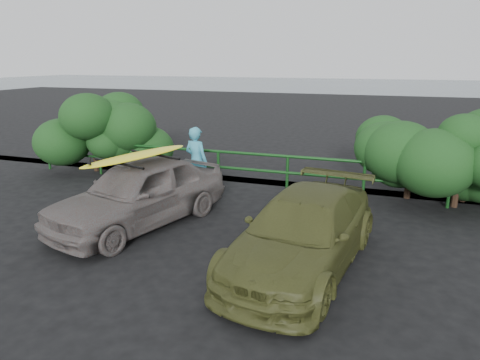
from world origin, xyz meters
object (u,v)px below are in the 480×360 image
at_px(guardrail, 252,171).
at_px(sedan, 140,193).
at_px(olive_vehicle, 303,232).
at_px(man, 196,162).
at_px(surfboard, 137,156).

bearing_deg(guardrail, sedan, -114.42).
bearing_deg(guardrail, olive_vehicle, -61.96).
distance_m(sedan, olive_vehicle, 3.82).
distance_m(guardrail, olive_vehicle, 4.71).
relative_size(guardrail, sedan, 3.29).
bearing_deg(man, olive_vehicle, 151.51).
bearing_deg(sedan, olive_vehicle, 4.50).
xyz_separation_m(sedan, olive_vehicle, (3.72, -0.83, -0.09)).
height_order(sedan, man, man).
xyz_separation_m(guardrail, olive_vehicle, (2.21, -4.16, 0.12)).
distance_m(man, surfboard, 2.42).
height_order(olive_vehicle, man, man).
height_order(sedan, surfboard, surfboard).
xyz_separation_m(guardrail, surfboard, (-1.51, -3.33, 1.02)).
distance_m(guardrail, sedan, 3.66).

